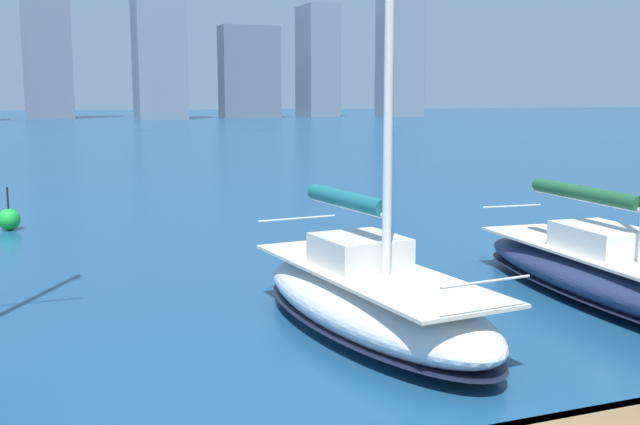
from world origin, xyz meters
name	(u,v)px	position (x,y,z in m)	size (l,w,h in m)	color
city_skyline	(69,26)	(-4.11, -160.83, 19.09)	(165.57, 24.38, 52.87)	slate
sailboat_forest	(615,275)	(-7.00, -6.64, 0.60)	(2.87, 9.35, 10.07)	navy
sailboat_teal	(370,296)	(-1.41, -6.69, 0.67)	(3.10, 7.21, 9.23)	silver
channel_buoy	(9,219)	(5.01, -20.60, 0.36)	(0.70, 0.70, 1.40)	green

